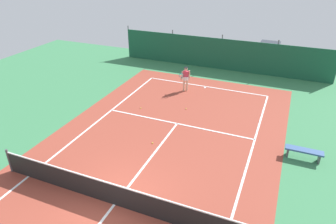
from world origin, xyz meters
TOP-DOWN VIEW (x-y plane):
  - ground_plane at (0.00, 0.00)m, footprint 36.00×36.00m
  - court_surface at (0.00, 0.00)m, footprint 11.02×26.60m
  - tennis_net at (0.00, 0.00)m, footprint 10.12×0.10m
  - back_fence at (-0.00, 16.26)m, footprint 16.30×0.98m
  - tennis_player at (-1.07, 10.70)m, footprint 0.57×0.82m
  - tennis_ball_near_player at (-2.63, 7.24)m, footprint 0.07×0.07m
  - tennis_ball_midcourt at (-0.13, 8.20)m, footprint 0.07×0.07m
  - tennis_ball_by_sideline at (-0.42, 4.16)m, footprint 0.07×0.07m
  - parked_car at (3.29, 18.65)m, footprint 2.15×4.27m
  - courtside_bench at (6.31, 5.64)m, footprint 1.60×0.40m

SIDE VIEW (x-z plane):
  - ground_plane at x=0.00m, z-range 0.00..0.00m
  - court_surface at x=0.00m, z-range 0.00..0.01m
  - tennis_ball_near_player at x=-2.63m, z-range 0.00..0.07m
  - tennis_ball_midcourt at x=-0.13m, z-range 0.00..0.07m
  - tennis_ball_by_sideline at x=-0.42m, z-range 0.00..0.07m
  - courtside_bench at x=6.31m, z-range 0.13..0.62m
  - tennis_net at x=0.00m, z-range -0.04..1.06m
  - back_fence at x=0.00m, z-range -0.68..2.02m
  - parked_car at x=3.29m, z-range 0.00..1.68m
  - tennis_player at x=-1.07m, z-range 0.14..1.78m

